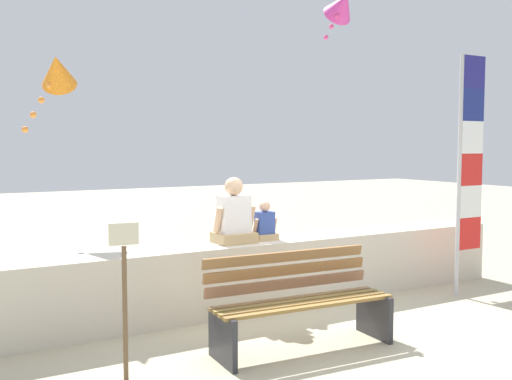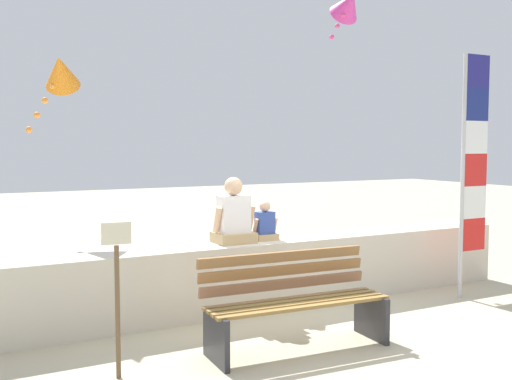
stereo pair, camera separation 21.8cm
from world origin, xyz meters
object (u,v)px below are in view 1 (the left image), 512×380
person_adult (234,217)px  sign_post (125,287)px  flag_banner (468,161)px  person_child (265,225)px  kite_orange (57,72)px  kite_magenta (342,5)px  park_bench (299,303)px

person_adult → sign_post: bearing=-141.4°
person_adult → flag_banner: flag_banner is taller
person_child → kite_orange: kite_orange is taller
person_child → kite_magenta: (2.60, 1.90, 3.22)m
flag_banner → kite_magenta: (0.11, 2.73, 2.48)m
kite_magenta → kite_orange: size_ratio=0.85×
flag_banner → person_adult: bearing=164.0°
kite_magenta → person_child: bearing=-143.8°
park_bench → flag_banner: (2.96, 0.59, 1.28)m
person_adult → sign_post: size_ratio=0.59×
flag_banner → person_child: bearing=161.5°
person_adult → sign_post: (-1.73, -1.38, -0.32)m
kite_orange → kite_magenta: bearing=3.6°
sign_post → person_child: bearing=32.8°
person_adult → person_child: size_ratio=1.62×
person_adult → kite_magenta: 4.72m
park_bench → kite_magenta: size_ratio=1.99×
person_adult → kite_magenta: kite_magenta is taller
person_child → sign_post: sign_post is taller
park_bench → person_child: bearing=71.7°
person_adult → kite_orange: (-1.60, 1.62, 1.73)m
park_bench → kite_orange: 4.16m
kite_magenta → kite_orange: kite_magenta is taller
person_child → kite_orange: 3.17m
person_child → flag_banner: size_ratio=0.15×
sign_post → person_adult: bearing=38.6°
person_child → flag_banner: bearing=-18.5°
park_bench → person_adult: bearing=87.6°
kite_magenta → kite_orange: (-4.61, -0.29, -1.38)m
flag_banner → kite_orange: size_ratio=2.86×
park_bench → person_adult: person_adult is taller
kite_orange → sign_post: size_ratio=0.82×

